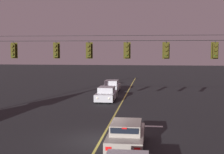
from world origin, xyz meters
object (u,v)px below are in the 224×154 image
traffic_light_far_right (215,50)px  car_waiting_near_lane (126,136)px  traffic_light_right_inner (127,50)px  traffic_light_rightmost (166,50)px  car_oncoming_trailing (112,86)px  traffic_light_leftmost (13,50)px  traffic_light_left_inner (56,50)px  traffic_light_centre (89,50)px  car_oncoming_lead (106,94)px

traffic_light_far_right → car_waiting_near_lane: traffic_light_far_right is taller
traffic_light_right_inner → traffic_light_rightmost: (2.63, 0.00, 0.00)m
car_waiting_near_lane → car_oncoming_trailing: (-3.52, 22.05, -0.00)m
traffic_light_leftmost → traffic_light_rightmost: bearing=0.0°
traffic_light_left_inner → traffic_light_far_right: size_ratio=1.00×
traffic_light_right_inner → car_waiting_near_lane: size_ratio=0.28×
traffic_light_right_inner → traffic_light_far_right: same height
car_waiting_near_lane → traffic_light_far_right: bearing=45.2°
traffic_light_centre → traffic_light_right_inner: bearing=0.0°
car_oncoming_lead → traffic_light_leftmost: bearing=-118.7°
traffic_light_right_inner → car_oncoming_lead: 10.99m
traffic_light_left_inner → traffic_light_rightmost: size_ratio=1.00×
traffic_light_centre → traffic_light_rightmost: bearing=0.0°
car_oncoming_trailing → car_oncoming_lead: bearing=-87.2°
traffic_light_far_right → car_oncoming_lead: (-8.58, 9.68, -4.40)m
traffic_light_left_inner → car_waiting_near_lane: 8.81m
traffic_light_left_inner → car_waiting_near_lane: traffic_light_left_inner is taller
traffic_light_far_right → car_oncoming_trailing: 19.36m
traffic_light_centre → traffic_light_right_inner: 2.62m
traffic_light_left_inner → car_oncoming_trailing: size_ratio=0.28×
traffic_light_right_inner → traffic_light_rightmost: size_ratio=1.00×
traffic_light_centre → traffic_light_rightmost: same height
traffic_light_leftmost → traffic_light_centre: same height
traffic_light_leftmost → car_waiting_near_lane: (8.47, -5.43, -4.40)m
traffic_light_leftmost → car_waiting_near_lane: 10.98m
car_oncoming_lead → car_waiting_near_lane: bearing=-78.1°
traffic_light_right_inner → car_waiting_near_lane: bearing=-85.8°
traffic_light_centre → car_waiting_near_lane: size_ratio=0.28×
car_waiting_near_lane → car_oncoming_trailing: size_ratio=0.98×
traffic_light_right_inner → traffic_light_left_inner: bearing=180.0°
traffic_light_leftmost → car_waiting_near_lane: size_ratio=0.28×
traffic_light_leftmost → traffic_light_rightmost: same height
traffic_light_leftmost → car_oncoming_trailing: (4.95, 16.62, -4.40)m
traffic_light_left_inner → traffic_light_far_right: (10.76, 0.00, 0.00)m
car_oncoming_lead → car_oncoming_trailing: size_ratio=1.00×
traffic_light_rightmost → traffic_light_far_right: (3.17, 0.00, 0.00)m
traffic_light_centre → traffic_light_rightmost: size_ratio=1.00×
traffic_light_leftmost → traffic_light_right_inner: (8.07, 0.00, 0.00)m
traffic_light_left_inner → traffic_light_right_inner: 4.96m
traffic_light_centre → traffic_light_right_inner: same height
car_oncoming_lead → traffic_light_left_inner: bearing=-102.7°
traffic_light_far_right → traffic_light_left_inner: bearing=180.0°
traffic_light_left_inner → car_oncoming_lead: size_ratio=0.28×
car_waiting_near_lane → car_oncoming_lead: bearing=101.9°
traffic_light_left_inner → car_oncoming_trailing: (1.84, 16.62, -4.40)m
traffic_light_right_inner → car_waiting_near_lane: traffic_light_right_inner is taller
traffic_light_leftmost → traffic_light_rightmost: size_ratio=1.00×
traffic_light_rightmost → car_oncoming_trailing: (-5.75, 16.62, -4.40)m
traffic_light_centre → traffic_light_far_right: bearing=0.0°
traffic_light_leftmost → traffic_light_centre: 5.45m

